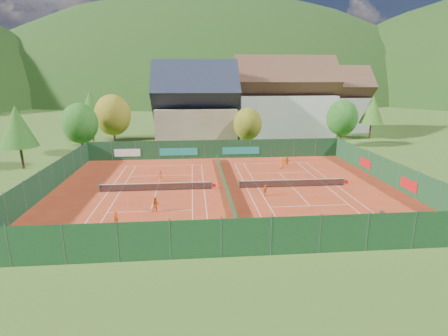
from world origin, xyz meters
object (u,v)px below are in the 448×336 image
(chalet, at_px, (196,109))
(hotel_block_b, at_px, (332,103))
(player_right_far_a, at_px, (281,163))
(player_left_near, at_px, (116,218))
(ball_hopper, at_px, (382,213))
(player_left_mid, at_px, (156,205))
(player_left_far, at_px, (160,176))
(player_right_near, at_px, (265,191))
(hotel_block_a, at_px, (284,103))
(player_right_far_b, at_px, (287,161))

(chalet, relative_size, hotel_block_b, 0.94)
(player_right_far_a, bearing_deg, player_left_near, 38.96)
(hotel_block_b, bearing_deg, ball_hopper, -106.86)
(player_left_near, bearing_deg, player_left_mid, 0.57)
(player_left_far, xyz_separation_m, player_right_near, (11.95, -6.56, -0.12))
(hotel_block_a, height_order, hotel_block_b, hotel_block_a)
(player_right_near, bearing_deg, chalet, 62.33)
(player_left_far, bearing_deg, player_right_far_a, -150.84)
(player_left_far, height_order, player_right_far_b, player_left_far)
(player_left_far, distance_m, player_right_far_a, 17.49)
(chalet, height_order, player_left_far, chalet)
(player_left_near, distance_m, player_left_far, 13.17)
(hotel_block_a, bearing_deg, player_right_near, -107.02)
(chalet, height_order, hotel_block_b, chalet)
(ball_hopper, distance_m, player_left_far, 25.48)
(hotel_block_b, xyz_separation_m, player_left_far, (-37.87, -40.40, -5.88))
(player_left_mid, distance_m, player_left_far, 10.26)
(hotel_block_a, distance_m, hotel_block_b, 16.14)
(chalet, relative_size, player_left_mid, 10.88)
(hotel_block_a, xyz_separation_m, hotel_block_b, (14.00, 8.00, -0.76))
(player_right_far_a, bearing_deg, player_left_far, 13.32)
(hotel_block_a, xyz_separation_m, player_left_far, (-23.87, -32.40, -6.64))
(player_right_near, bearing_deg, hotel_block_b, 21.32)
(chalet, relative_size, player_right_far_b, 13.16)
(ball_hopper, distance_m, player_left_mid, 21.31)
(chalet, relative_size, player_left_far, 10.89)
(hotel_block_b, xyz_separation_m, player_left_near, (-40.64, -53.28, -5.99))
(player_left_far, bearing_deg, player_right_far_b, -147.18)
(player_left_near, xyz_separation_m, player_right_near, (14.72, 6.31, -0.01))
(chalet, distance_m, ball_hopper, 43.83)
(chalet, xyz_separation_m, player_right_far_a, (11.84, -21.25, -5.85))
(player_left_mid, relative_size, player_left_far, 1.00)
(chalet, bearing_deg, player_right_near, -77.89)
(ball_hopper, height_order, player_left_mid, player_left_mid)
(chalet, relative_size, player_right_near, 12.95)
(player_left_mid, height_order, player_left_far, same)
(player_right_far_a, relative_size, player_right_far_b, 1.26)
(player_left_near, bearing_deg, player_left_far, 39.26)
(player_left_far, bearing_deg, hotel_block_b, -121.14)
(player_right_near, relative_size, player_right_far_a, 0.80)
(hotel_block_b, distance_m, player_left_mid, 63.25)
(player_left_near, xyz_separation_m, player_left_far, (2.77, 12.87, 0.11))
(ball_hopper, xyz_separation_m, player_right_far_a, (-4.77, 18.85, 0.22))
(chalet, xyz_separation_m, player_left_far, (-4.87, -26.40, -5.88))
(ball_hopper, relative_size, player_left_far, 0.54)
(ball_hopper, bearing_deg, player_right_near, 143.18)
(player_left_near, distance_m, player_right_far_b, 28.61)
(ball_hopper, relative_size, player_left_near, 0.63)
(player_right_far_a, bearing_deg, player_right_far_b, -130.83)
(chalet, relative_size, hotel_block_a, 0.75)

